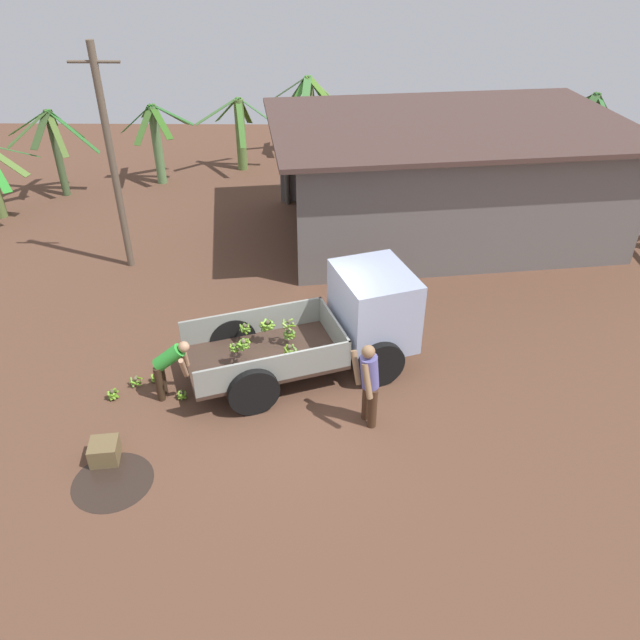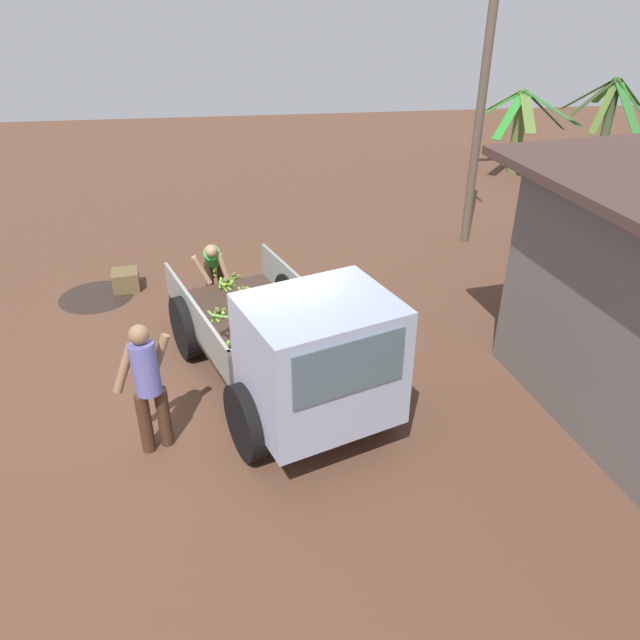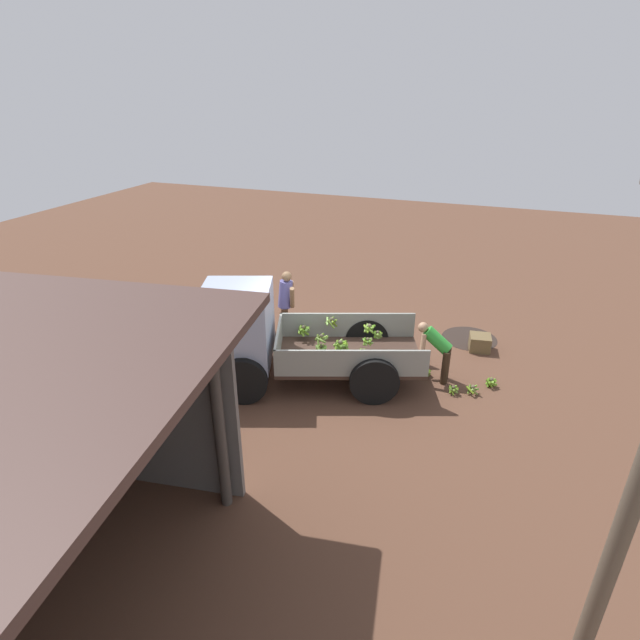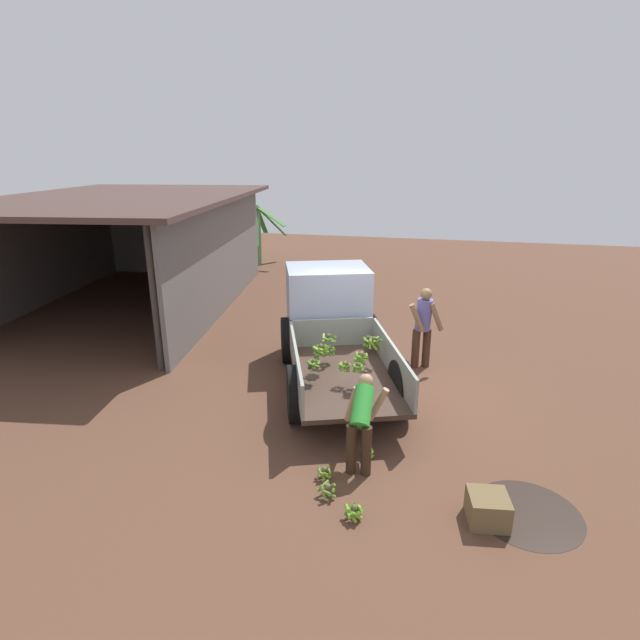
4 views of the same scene
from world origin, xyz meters
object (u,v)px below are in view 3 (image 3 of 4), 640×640
at_px(banana_bunch_on_ground_0, 491,382).
at_px(banana_bunch_on_ground_1, 453,389).
at_px(banana_bunch_on_ground_2, 473,389).
at_px(banana_bunch_on_ground_3, 426,372).
at_px(wooden_crate_0, 480,343).
at_px(cargo_truck, 263,334).
at_px(person_worker_loading, 437,348).
at_px(person_foreground_visitor, 286,302).

distance_m(banana_bunch_on_ground_0, banana_bunch_on_ground_1, 0.87).
bearing_deg(banana_bunch_on_ground_2, banana_bunch_on_ground_3, -21.14).
xyz_separation_m(banana_bunch_on_ground_2, wooden_crate_0, (-0.00, -1.97, 0.06)).
bearing_deg(cargo_truck, banana_bunch_on_ground_3, -178.55).
distance_m(person_worker_loading, banana_bunch_on_ground_3, 0.68).
relative_size(cargo_truck, banana_bunch_on_ground_0, 18.79).
relative_size(banana_bunch_on_ground_2, banana_bunch_on_ground_3, 1.25).
bearing_deg(person_worker_loading, person_foreground_visitor, -10.73).
distance_m(person_foreground_visitor, wooden_crate_0, 4.62).
bearing_deg(cargo_truck, person_foreground_visitor, -100.63).
xyz_separation_m(person_worker_loading, wooden_crate_0, (-0.80, -1.66, -0.56)).
relative_size(banana_bunch_on_ground_0, banana_bunch_on_ground_2, 0.94).
xyz_separation_m(cargo_truck, banana_bunch_on_ground_0, (-4.49, -1.26, -0.92)).
relative_size(person_foreground_visitor, banana_bunch_on_ground_2, 6.37).
xyz_separation_m(banana_bunch_on_ground_1, wooden_crate_0, (-0.36, -2.09, 0.08)).
relative_size(banana_bunch_on_ground_1, banana_bunch_on_ground_2, 0.79).
height_order(banana_bunch_on_ground_2, banana_bunch_on_ground_3, banana_bunch_on_ground_2).
height_order(banana_bunch_on_ground_1, wooden_crate_0, wooden_crate_0).
relative_size(cargo_truck, banana_bunch_on_ground_3, 22.03).
relative_size(person_worker_loading, banana_bunch_on_ground_2, 4.71).
bearing_deg(banana_bunch_on_ground_1, banana_bunch_on_ground_2, -161.19).
xyz_separation_m(banana_bunch_on_ground_2, banana_bunch_on_ground_3, (0.98, -0.38, -0.02)).
distance_m(person_worker_loading, banana_bunch_on_ground_0, 1.31).
height_order(banana_bunch_on_ground_2, wooden_crate_0, wooden_crate_0).
xyz_separation_m(person_worker_loading, banana_bunch_on_ground_2, (-0.80, 0.31, -0.63)).
relative_size(person_foreground_visitor, banana_bunch_on_ground_0, 6.77).
height_order(person_worker_loading, wooden_crate_0, person_worker_loading).
bearing_deg(banana_bunch_on_ground_1, cargo_truck, 10.94).
bearing_deg(banana_bunch_on_ground_0, cargo_truck, 15.66).
xyz_separation_m(cargo_truck, banana_bunch_on_ground_1, (-3.79, -0.73, -0.93)).
xyz_separation_m(person_foreground_visitor, wooden_crate_0, (-4.45, -0.97, -0.77)).
height_order(person_foreground_visitor, banana_bunch_on_ground_3, person_foreground_visitor).
bearing_deg(person_foreground_visitor, wooden_crate_0, -11.89).
distance_m(person_foreground_visitor, banana_bunch_on_ground_2, 4.64).
distance_m(banana_bunch_on_ground_1, banana_bunch_on_ground_3, 0.80).
relative_size(banana_bunch_on_ground_0, banana_bunch_on_ground_3, 1.17).
height_order(banana_bunch_on_ground_0, banana_bunch_on_ground_1, banana_bunch_on_ground_0).
height_order(person_foreground_visitor, banana_bunch_on_ground_0, person_foreground_visitor).
height_order(banana_bunch_on_ground_3, wooden_crate_0, wooden_crate_0).
bearing_deg(wooden_crate_0, banana_bunch_on_ground_3, 58.35).
relative_size(cargo_truck, banana_bunch_on_ground_2, 17.69).
relative_size(banana_bunch_on_ground_0, banana_bunch_on_ground_1, 1.20).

